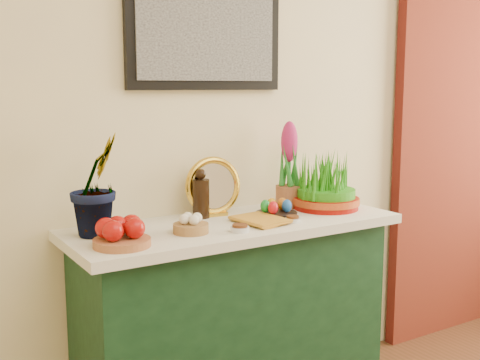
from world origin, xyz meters
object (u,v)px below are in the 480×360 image
object	(u,v)px
hyacinth_green	(96,168)
wheatgrass_sabzeh	(326,185)
sideboard	(234,327)
book	(244,222)
mirror	(213,187)

from	to	relation	value
hyacinth_green	wheatgrass_sabzeh	world-z (taller)	hyacinth_green
wheatgrass_sabzeh	hyacinth_green	bearing A→B (deg)	175.68
sideboard	wheatgrass_sabzeh	xyz separation A→B (m)	(0.49, -0.01, 0.57)
hyacinth_green	wheatgrass_sabzeh	xyz separation A→B (m)	(1.05, -0.08, -0.15)
hyacinth_green	book	world-z (taller)	hyacinth_green
mirror	sideboard	bearing A→B (deg)	-84.20
book	mirror	bearing A→B (deg)	85.10
mirror	wheatgrass_sabzeh	bearing A→B (deg)	-16.88
wheatgrass_sabzeh	book	bearing A→B (deg)	-169.85
sideboard	mirror	xyz separation A→B (m)	(-0.01, 0.15, 0.59)
sideboard	hyacinth_green	size ratio (longest dim) A/B	2.53
mirror	wheatgrass_sabzeh	world-z (taller)	mirror
book	wheatgrass_sabzeh	size ratio (longest dim) A/B	0.72
mirror	book	xyz separation A→B (m)	(0.01, -0.24, -0.11)
sideboard	hyacinth_green	world-z (taller)	hyacinth_green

